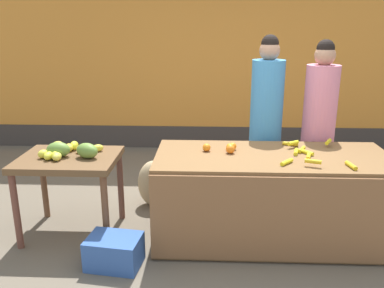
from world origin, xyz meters
TOP-DOWN VIEW (x-y plane):
  - ground_plane at (0.00, 0.00)m, footprint 24.00×24.00m
  - market_wall_back at (0.00, 2.96)m, footprint 9.83×0.23m
  - fruit_stall_counter at (0.42, -0.01)m, footprint 2.14×0.94m
  - side_table_wooden at (-1.47, 0.00)m, footprint 0.90×0.72m
  - banana_bunch_pile at (0.72, 0.00)m, footprint 0.61×0.74m
  - orange_pile at (-0.02, 0.08)m, footprint 0.32×0.19m
  - mango_papaya_pile at (-1.46, 0.01)m, footprint 0.59×0.45m
  - vendor_woman_blue_shirt at (0.44, 0.70)m, footprint 0.34×0.34m
  - vendor_woman_pink_shirt at (0.98, 0.67)m, footprint 0.34×0.34m
  - produce_crate at (-0.95, -0.55)m, footprint 0.48×0.38m
  - produce_sack at (-0.77, 0.64)m, footprint 0.36×0.30m

SIDE VIEW (x-z plane):
  - ground_plane at x=0.00m, z-range 0.00..0.00m
  - produce_crate at x=-0.95m, z-range 0.00..0.26m
  - produce_sack at x=-0.77m, z-range 0.00..0.52m
  - fruit_stall_counter at x=0.42m, z-range 0.00..0.82m
  - side_table_wooden at x=-1.47m, z-range 0.28..1.06m
  - mango_papaya_pile at x=-1.46m, z-range 0.77..0.91m
  - banana_bunch_pile at x=0.72m, z-range 0.81..0.88m
  - orange_pile at x=-0.02m, z-range 0.82..0.90m
  - vendor_woman_pink_shirt at x=0.98m, z-range 0.01..1.83m
  - vendor_woman_blue_shirt at x=0.44m, z-range 0.01..1.87m
  - market_wall_back at x=0.00m, z-range -0.03..3.39m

